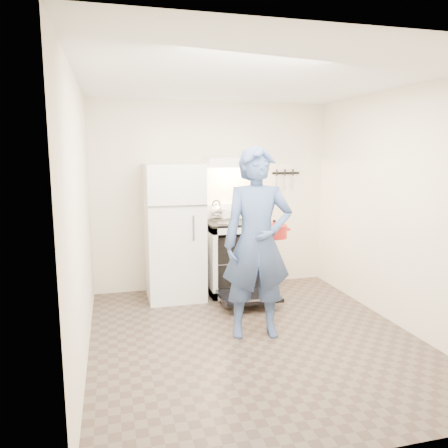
{
  "coord_description": "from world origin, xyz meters",
  "views": [
    {
      "loc": [
        -1.34,
        -3.94,
        1.85
      ],
      "look_at": [
        -0.05,
        1.0,
        1.0
      ],
      "focal_mm": 35.0,
      "sensor_mm": 36.0,
      "label": 1
    }
  ],
  "objects_px": {
    "dutch_oven": "(274,232)",
    "stove_body": "(235,258)",
    "tea_kettle": "(216,210)",
    "person": "(257,243)",
    "refrigerator": "(174,232)"
  },
  "relations": [
    {
      "from": "stove_body",
      "to": "tea_kettle",
      "type": "distance_m",
      "value": 0.69
    },
    {
      "from": "tea_kettle",
      "to": "dutch_oven",
      "type": "bearing_deg",
      "value": -77.84
    },
    {
      "from": "person",
      "to": "dutch_oven",
      "type": "distance_m",
      "value": 0.37
    },
    {
      "from": "stove_body",
      "to": "dutch_oven",
      "type": "distance_m",
      "value": 1.28
    },
    {
      "from": "stove_body",
      "to": "tea_kettle",
      "type": "relative_size",
      "value": 3.57
    },
    {
      "from": "tea_kettle",
      "to": "dutch_oven",
      "type": "height_order",
      "value": "tea_kettle"
    },
    {
      "from": "refrigerator",
      "to": "person",
      "type": "bearing_deg",
      "value": -65.36
    },
    {
      "from": "stove_body",
      "to": "person",
      "type": "distance_m",
      "value": 1.49
    },
    {
      "from": "tea_kettle",
      "to": "dutch_oven",
      "type": "distance_m",
      "value": 1.4
    },
    {
      "from": "refrigerator",
      "to": "dutch_oven",
      "type": "xyz_separation_m",
      "value": [
        0.9,
        -1.13,
        0.16
      ]
    },
    {
      "from": "stove_body",
      "to": "tea_kettle",
      "type": "xyz_separation_m",
      "value": [
        -0.2,
        0.22,
        0.62
      ]
    },
    {
      "from": "stove_body",
      "to": "dutch_oven",
      "type": "xyz_separation_m",
      "value": [
        0.09,
        -1.15,
        0.55
      ]
    },
    {
      "from": "stove_body",
      "to": "person",
      "type": "xyz_separation_m",
      "value": [
        -0.18,
        -1.4,
        0.49
      ]
    },
    {
      "from": "dutch_oven",
      "to": "stove_body",
      "type": "bearing_deg",
      "value": 94.5
    },
    {
      "from": "tea_kettle",
      "to": "person",
      "type": "bearing_deg",
      "value": -89.12
    }
  ]
}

